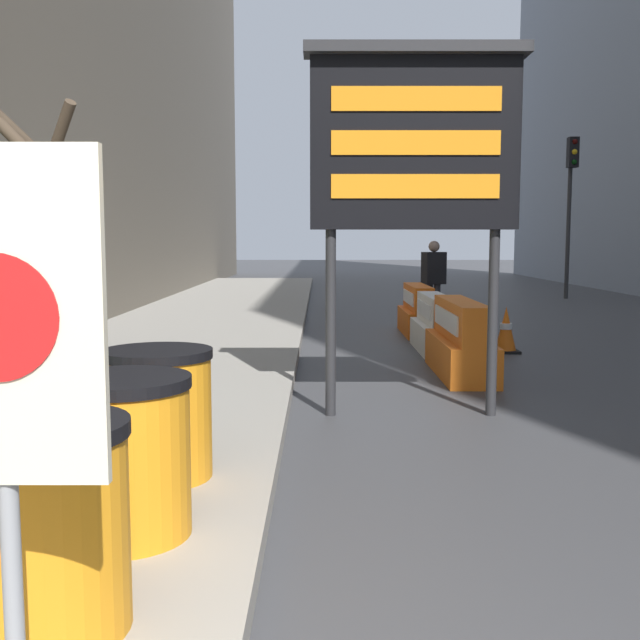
% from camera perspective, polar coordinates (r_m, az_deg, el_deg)
% --- Properties ---
extents(bare_tree, '(1.34, 1.36, 3.41)m').
position_cam_1_polar(bare_tree, '(9.31, -21.17, 5.87)').
color(bare_tree, '#4C3D2D').
rests_on(bare_tree, sidewalk_left).
extents(barrel_drum_foreground, '(0.72, 0.72, 0.85)m').
position_cam_1_polar(barrel_drum_foreground, '(3.25, -20.56, -14.53)').
color(barrel_drum_foreground, orange).
rests_on(barrel_drum_foreground, sidewalk_left).
extents(barrel_drum_middle, '(0.72, 0.72, 0.85)m').
position_cam_1_polar(barrel_drum_middle, '(4.10, -14.74, -9.98)').
color(barrel_drum_middle, orange).
rests_on(barrel_drum_middle, sidewalk_left).
extents(barrel_drum_back, '(0.72, 0.72, 0.85)m').
position_cam_1_polar(barrel_drum_back, '(5.02, -12.23, -6.94)').
color(barrel_drum_back, orange).
rests_on(barrel_drum_back, sidewalk_left).
extents(message_board, '(2.07, 0.36, 3.49)m').
position_cam_1_polar(message_board, '(7.26, 7.20, 13.12)').
color(message_board, '#28282B').
rests_on(message_board, ground_plane).
extents(jersey_barrier_orange_near, '(0.60, 2.05, 0.94)m').
position_cam_1_polar(jersey_barrier_orange_near, '(9.57, 10.66, -1.70)').
color(jersey_barrier_orange_near, orange).
rests_on(jersey_barrier_orange_near, ground_plane).
extents(jersey_barrier_white, '(0.56, 1.76, 0.86)m').
position_cam_1_polar(jersey_barrier_white, '(11.62, 8.76, -0.47)').
color(jersey_barrier_white, silver).
rests_on(jersey_barrier_white, ground_plane).
extents(jersey_barrier_orange_far, '(0.55, 1.81, 0.89)m').
position_cam_1_polar(jersey_barrier_orange_far, '(13.63, 7.46, 0.57)').
color(jersey_barrier_orange_far, orange).
rests_on(jersey_barrier_orange_far, ground_plane).
extents(traffic_cone_near, '(0.39, 0.39, 0.70)m').
position_cam_1_polar(traffic_cone_near, '(11.64, 13.98, -0.75)').
color(traffic_cone_near, black).
rests_on(traffic_cone_near, ground_plane).
extents(traffic_cone_mid, '(0.31, 0.31, 0.55)m').
position_cam_1_polar(traffic_cone_mid, '(12.79, 10.70, -0.40)').
color(traffic_cone_mid, black).
rests_on(traffic_cone_mid, ground_plane).
extents(traffic_light_near_curb, '(0.28, 0.45, 4.00)m').
position_cam_1_polar(traffic_light_near_curb, '(18.42, 0.77, 9.89)').
color(traffic_light_near_curb, '#2D2D30').
rests_on(traffic_light_near_curb, ground_plane).
extents(traffic_light_far_side, '(0.28, 0.45, 4.55)m').
position_cam_1_polar(traffic_light_far_side, '(22.65, 18.59, 9.82)').
color(traffic_light_far_side, '#2D2D30').
rests_on(traffic_light_far_side, ground_plane).
extents(pedestrian_worker, '(0.50, 0.40, 1.68)m').
position_cam_1_polar(pedestrian_worker, '(15.17, 8.66, 3.39)').
color(pedestrian_worker, '#333338').
rests_on(pedestrian_worker, ground_plane).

